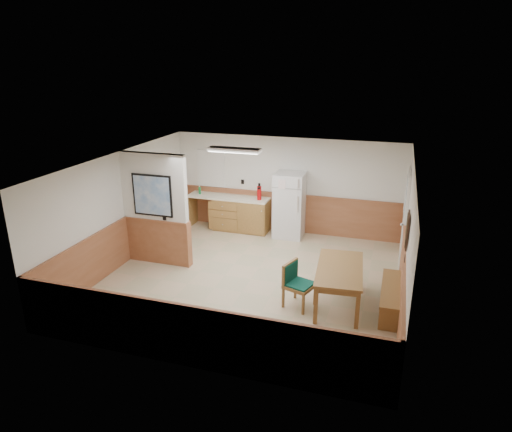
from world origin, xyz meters
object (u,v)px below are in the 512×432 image
(fire_extinguisher, at_px, (259,193))
(soap_bottle, at_px, (200,190))
(refrigerator, at_px, (289,205))
(dining_table, at_px, (340,272))
(dining_chair, at_px, (295,281))
(dining_bench, at_px, (391,293))

(fire_extinguisher, relative_size, soap_bottle, 2.20)
(refrigerator, height_order, fire_extinguisher, refrigerator)
(dining_table, distance_m, fire_extinguisher, 4.02)
(soap_bottle, bearing_deg, dining_table, -36.90)
(dining_chair, height_order, fire_extinguisher, fire_extinguisher)
(dining_bench, height_order, soap_bottle, soap_bottle)
(refrigerator, xyz_separation_m, fire_extinguisher, (-0.81, 0.02, 0.26))
(dining_bench, bearing_deg, dining_table, -174.56)
(dining_chair, bearing_deg, dining_bench, 30.72)
(dining_bench, xyz_separation_m, dining_chair, (-1.70, -0.36, 0.15))
(refrigerator, xyz_separation_m, dining_bench, (2.62, -3.01, -0.49))
(refrigerator, xyz_separation_m, dining_chair, (0.92, -3.37, -0.34))
(soap_bottle, bearing_deg, fire_extinguisher, -0.81)
(dining_table, distance_m, dining_bench, 0.99)
(dining_table, bearing_deg, fire_extinguisher, 123.87)
(refrigerator, relative_size, dining_chair, 1.97)
(dining_table, bearing_deg, dining_bench, 0.52)
(fire_extinguisher, bearing_deg, dining_chair, -55.60)
(refrigerator, distance_m, dining_table, 3.54)
(dining_bench, distance_m, fire_extinguisher, 4.64)
(refrigerator, xyz_separation_m, dining_table, (1.69, -3.10, -0.18))
(dining_table, relative_size, fire_extinguisher, 3.85)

